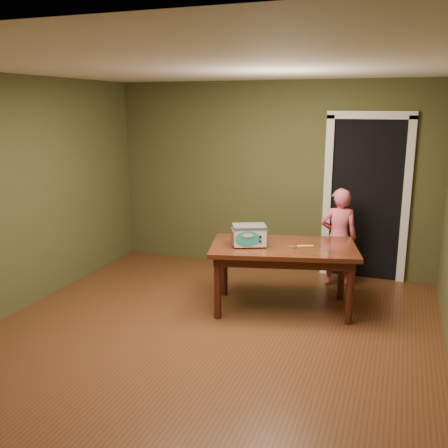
{
  "coord_description": "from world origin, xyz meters",
  "views": [
    {
      "loc": [
        1.73,
        -4.2,
        2.27
      ],
      "look_at": [
        -0.15,
        1.0,
        0.95
      ],
      "focal_mm": 40.0,
      "sensor_mm": 36.0,
      "label": 1
    }
  ],
  "objects": [
    {
      "name": "dining_table",
      "position": [
        0.54,
        1.05,
        0.65
      ],
      "size": [
        1.77,
        1.26,
        0.75
      ],
      "rotation": [
        0.0,
        0.0,
        0.24
      ],
      "color": "#35170C",
      "rests_on": "floor"
    },
    {
      "name": "baking_pan",
      "position": [
        0.65,
        0.98,
        0.76
      ],
      "size": [
        0.1,
        0.1,
        0.02
      ],
      "color": "silver",
      "rests_on": "dining_table"
    },
    {
      "name": "doorway",
      "position": [
        1.3,
        2.78,
        1.06
      ],
      "size": [
        1.1,
        0.66,
        2.25
      ],
      "color": "black",
      "rests_on": "ground"
    },
    {
      "name": "toy_oven",
      "position": [
        0.19,
        0.9,
        0.88
      ],
      "size": [
        0.44,
        0.38,
        0.24
      ],
      "rotation": [
        0.0,
        0.0,
        0.42
      ],
      "color": "#4C4F54",
      "rests_on": "dining_table"
    },
    {
      "name": "floor",
      "position": [
        0.0,
        0.0,
        0.0
      ],
      "size": [
        5.0,
        5.0,
        0.0
      ],
      "primitive_type": "plane",
      "color": "brown",
      "rests_on": "ground"
    },
    {
      "name": "spatula",
      "position": [
        0.77,
        1.1,
        0.75
      ],
      "size": [
        0.17,
        0.1,
        0.01
      ],
      "primitive_type": "cube",
      "rotation": [
        0.0,
        0.0,
        0.44
      ],
      "color": "#E4D263",
      "rests_on": "dining_table"
    },
    {
      "name": "child",
      "position": [
        1.02,
        2.04,
        0.64
      ],
      "size": [
        0.52,
        0.4,
        1.27
      ],
      "primitive_type": "imported",
      "rotation": [
        0.0,
        0.0,
        3.37
      ],
      "color": "#F26377",
      "rests_on": "floor"
    },
    {
      "name": "room_shell",
      "position": [
        0.0,
        0.0,
        1.71
      ],
      "size": [
        4.52,
        5.02,
        2.61
      ],
      "color": "#434424",
      "rests_on": "ground"
    }
  ]
}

